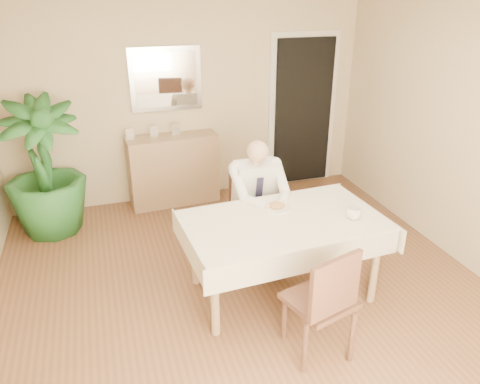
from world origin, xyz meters
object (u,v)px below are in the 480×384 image
object	(u,v)px
seated_man	(260,198)
chair_near	(325,299)
chair_far	(251,205)
dining_table	(283,228)
sideboard	(173,170)
potted_palm	(44,168)
coffee_mug	(353,213)

from	to	relation	value
seated_man	chair_near	bearing A→B (deg)	-90.65
chair_far	dining_table	bearing A→B (deg)	-84.42
chair_far	sideboard	distance (m)	1.46
sideboard	potted_palm	bearing A→B (deg)	-170.76
coffee_mug	dining_table	bearing A→B (deg)	163.95
sideboard	chair_far	bearing A→B (deg)	-70.16
dining_table	sideboard	bearing A→B (deg)	101.25
seated_man	sideboard	xyz separation A→B (m)	(-0.59, 1.62, -0.25)
chair_near	seated_man	bearing A→B (deg)	72.94
chair_near	coffee_mug	distance (m)	0.94
dining_table	chair_near	world-z (taller)	chair_near
dining_table	coffee_mug	xyz separation A→B (m)	(0.58, -0.17, 0.14)
chair_near	sideboard	bearing A→B (deg)	84.13
chair_far	potted_palm	bearing A→B (deg)	159.75
dining_table	seated_man	size ratio (longest dim) A/B	1.43
coffee_mug	potted_palm	xyz separation A→B (m)	(-2.63, 2.04, -0.04)
chair_near	coffee_mug	size ratio (longest dim) A/B	7.25
dining_table	potted_palm	distance (m)	2.78
chair_far	seated_man	world-z (taller)	seated_man
chair_far	coffee_mug	world-z (taller)	chair_far
chair_far	sideboard	size ratio (longest dim) A/B	0.78
chair_far	coffee_mug	xyz separation A→B (m)	(0.58, -1.04, 0.32)
seated_man	potted_palm	xyz separation A→B (m)	(-2.05, 1.28, 0.07)
dining_table	potted_palm	bearing A→B (deg)	134.07
seated_man	potted_palm	distance (m)	2.42
chair_near	seated_man	xyz separation A→B (m)	(0.02, 1.44, 0.16)
sideboard	coffee_mug	bearing A→B (deg)	-67.82
chair_near	potted_palm	bearing A→B (deg)	110.40
chair_near	coffee_mug	bearing A→B (deg)	32.71
dining_table	coffee_mug	size ratio (longest dim) A/B	13.64
seated_man	coffee_mug	distance (m)	0.96
seated_man	sideboard	bearing A→B (deg)	109.90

